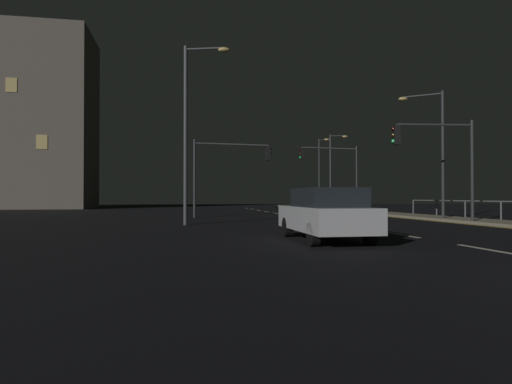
% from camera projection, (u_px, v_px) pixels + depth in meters
% --- Properties ---
extents(ground_plane, '(112.00, 112.00, 0.00)m').
position_uv_depth(ground_plane, '(323.00, 221.00, 23.05)').
color(ground_plane, black).
rests_on(ground_plane, ground).
extents(sidewalk_right, '(2.55, 77.00, 0.14)m').
position_uv_depth(sidewalk_right, '(449.00, 219.00, 24.35)').
color(sidewalk_right, gray).
rests_on(sidewalk_right, ground).
extents(lane_markings_center, '(0.14, 50.00, 0.01)m').
position_uv_depth(lane_markings_center, '(304.00, 218.00, 26.50)').
color(lane_markings_center, silver).
rests_on(lane_markings_center, ground).
extents(lane_edge_line, '(0.14, 53.00, 0.01)m').
position_uv_depth(lane_edge_line, '(383.00, 216.00, 29.01)').
color(lane_edge_line, gold).
rests_on(lane_edge_line, ground).
extents(car, '(1.82, 4.40, 1.57)m').
position_uv_depth(car, '(325.00, 213.00, 12.80)').
color(car, silver).
rests_on(car, ground).
extents(traffic_light_far_right, '(5.20, 0.74, 5.42)m').
position_uv_depth(traffic_light_far_right, '(332.00, 164.00, 35.16)').
color(traffic_light_far_right, '#2D3033').
rests_on(traffic_light_far_right, sidewalk_right).
extents(traffic_light_mid_right, '(5.20, 0.69, 4.99)m').
position_uv_depth(traffic_light_mid_right, '(231.00, 162.00, 27.85)').
color(traffic_light_mid_right, '#38383D').
rests_on(traffic_light_mid_right, ground).
extents(traffic_light_near_left, '(4.12, 0.71, 4.98)m').
position_uv_depth(traffic_light_near_left, '(436.00, 149.00, 21.06)').
color(traffic_light_near_left, '#2D3033').
rests_on(traffic_light_near_left, sidewalk_right).
extents(street_lamp_corner, '(1.75, 0.78, 7.51)m').
position_uv_depth(street_lamp_corner, '(333.00, 164.00, 43.36)').
color(street_lamp_corner, '#38383D').
rests_on(street_lamp_corner, sidewalk_right).
extents(street_lamp_mid_block, '(2.14, 0.78, 8.42)m').
position_uv_depth(street_lamp_mid_block, '(192.00, 119.00, 20.11)').
color(street_lamp_mid_block, '#4C4C51').
rests_on(street_lamp_mid_block, ground).
extents(street_lamp_median, '(0.73, 1.74, 7.47)m').
position_uv_depth(street_lamp_median, '(321.00, 167.00, 46.16)').
color(street_lamp_median, '#2D3033').
rests_on(street_lamp_median, sidewalk_right).
extents(street_lamp_across_street, '(2.08, 1.55, 7.19)m').
position_uv_depth(street_lamp_across_street, '(435.00, 141.00, 24.39)').
color(street_lamp_across_street, '#2D3033').
rests_on(street_lamp_across_street, sidewalk_right).
extents(building_distant, '(19.13, 8.96, 20.22)m').
position_uv_depth(building_distant, '(4.00, 119.00, 48.47)').
color(building_distant, '#6B6056').
rests_on(building_distant, ground).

